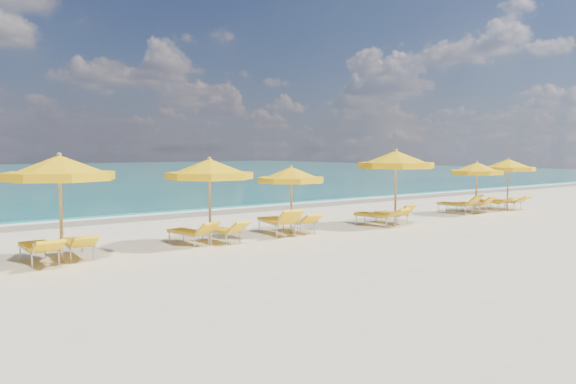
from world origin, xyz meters
TOP-DOWN VIEW (x-y plane):
  - ground_plane at (0.00, 0.00)m, footprint 120.00×120.00m
  - ocean at (0.00, 48.00)m, footprint 120.00×80.00m
  - wet_sand_band at (0.00, 7.40)m, footprint 120.00×2.60m
  - foam_line at (0.00, 8.20)m, footprint 120.00×1.20m
  - whitecap_far at (8.00, 24.00)m, footprint 18.00×0.30m
  - umbrella_2 at (-7.45, 0.25)m, footprint 2.67×2.67m
  - umbrella_3 at (-3.59, 0.27)m, footprint 2.98×2.98m
  - umbrella_4 at (-0.60, 0.55)m, footprint 2.72×2.72m
  - umbrella_5 at (3.29, -0.17)m, footprint 2.85×2.85m
  - umbrella_6 at (8.49, 0.23)m, footprint 2.62×2.62m
  - umbrella_7 at (10.86, 0.30)m, footprint 2.40×2.40m
  - lounger_2_left at (-7.89, 0.45)m, footprint 0.66×1.93m
  - lounger_2_right at (-6.98, 0.71)m, footprint 0.70×1.81m
  - lounger_3_left at (-3.97, 0.71)m, footprint 0.85×1.72m
  - lounger_3_right at (-3.08, 0.52)m, footprint 0.75×1.70m
  - lounger_4_left at (-1.02, 0.71)m, footprint 1.06×2.09m
  - lounger_4_right at (-0.14, 0.73)m, footprint 0.87×1.82m
  - lounger_5_left at (2.80, 0.22)m, footprint 0.97×1.94m
  - lounger_5_right at (3.79, 0.42)m, footprint 0.61×1.59m
  - lounger_6_left at (8.04, 0.83)m, footprint 0.72×1.83m
  - lounger_6_right at (8.93, 0.71)m, footprint 0.61×1.65m
  - lounger_7_left at (10.41, 0.81)m, footprint 0.74×1.83m
  - lounger_7_right at (11.26, 0.58)m, footprint 0.61×1.78m

SIDE VIEW (x-z plane):
  - ground_plane at x=0.00m, z-range 0.00..0.00m
  - ocean at x=0.00m, z-range -0.15..0.15m
  - wet_sand_band at x=0.00m, z-range -0.01..0.01m
  - foam_line at x=0.00m, z-range -0.01..0.01m
  - whitecap_far at x=8.00m, z-range -0.03..0.03m
  - lounger_5_right at x=3.79m, z-range -0.17..0.56m
  - lounger_3_right at x=-3.08m, z-range -0.15..0.55m
  - lounger_3_left at x=-3.97m, z-range -0.16..0.56m
  - lounger_6_right at x=8.93m, z-range -0.16..0.57m
  - lounger_7_left at x=10.41m, z-range -0.11..0.53m
  - lounger_7_right at x=11.26m, z-range -0.12..0.54m
  - lounger_4_right at x=-0.14m, z-range -0.14..0.55m
  - lounger_2_right at x=-6.98m, z-range -0.13..0.54m
  - lounger_5_left at x=2.80m, z-range -0.13..0.57m
  - lounger_6_left at x=8.04m, z-range -0.19..0.64m
  - lounger_2_left at x=-7.89m, z-range -0.13..0.58m
  - lounger_4_left at x=-1.02m, z-range -0.20..0.69m
  - umbrella_4 at x=-0.60m, z-range 0.74..2.84m
  - umbrella_6 at x=8.49m, z-range 0.75..2.87m
  - umbrella_7 at x=10.86m, z-range 0.79..3.02m
  - umbrella_3 at x=-3.59m, z-range 0.84..3.23m
  - umbrella_2 at x=-7.45m, z-range 0.89..3.41m
  - umbrella_5 at x=3.29m, z-range 0.92..3.52m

